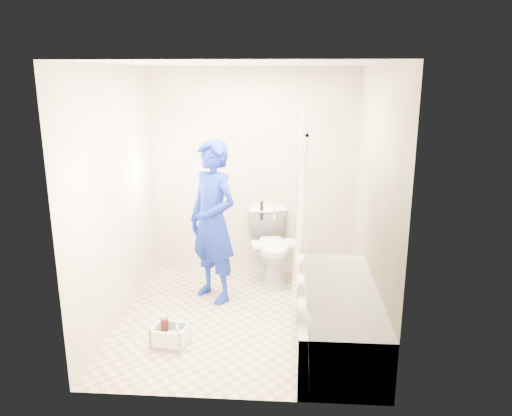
# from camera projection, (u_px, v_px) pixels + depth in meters

# --- Properties ---
(floor) EXTENTS (2.60, 2.60, 0.00)m
(floor) POSITION_uv_depth(u_px,v_px,m) (245.00, 316.00, 4.92)
(floor) COLOR tan
(floor) RESTS_ON ground
(ceiling) EXTENTS (2.40, 2.60, 0.02)m
(ceiling) POSITION_uv_depth(u_px,v_px,m) (243.00, 63.00, 4.29)
(ceiling) COLOR white
(ceiling) RESTS_ON wall_back
(wall_back) EXTENTS (2.40, 0.02, 2.40)m
(wall_back) POSITION_uv_depth(u_px,v_px,m) (254.00, 172.00, 5.86)
(wall_back) COLOR beige
(wall_back) RESTS_ON ground
(wall_front) EXTENTS (2.40, 0.02, 2.40)m
(wall_front) POSITION_uv_depth(u_px,v_px,m) (226.00, 245.00, 3.36)
(wall_front) COLOR beige
(wall_front) RESTS_ON ground
(wall_left) EXTENTS (0.02, 2.60, 2.40)m
(wall_left) POSITION_uv_depth(u_px,v_px,m) (117.00, 196.00, 4.69)
(wall_left) COLOR beige
(wall_left) RESTS_ON ground
(wall_right) EXTENTS (0.02, 2.60, 2.40)m
(wall_right) POSITION_uv_depth(u_px,v_px,m) (376.00, 201.00, 4.53)
(wall_right) COLOR beige
(wall_right) RESTS_ON ground
(bathtub) EXTENTS (0.70, 1.75, 0.50)m
(bathtub) POSITION_uv_depth(u_px,v_px,m) (336.00, 314.00, 4.38)
(bathtub) COLOR white
(bathtub) RESTS_ON ground
(curtain_rod) EXTENTS (0.02, 1.90, 0.02)m
(curtain_rod) POSITION_uv_depth(u_px,v_px,m) (304.00, 121.00, 3.97)
(curtain_rod) COLOR silver
(curtain_rod) RESTS_ON wall_back
(shower_curtain) EXTENTS (0.06, 1.75, 1.80)m
(shower_curtain) POSITION_uv_depth(u_px,v_px,m) (301.00, 232.00, 4.21)
(shower_curtain) COLOR silver
(shower_curtain) RESTS_ON curtain_rod
(toilet) EXTENTS (0.61, 0.87, 0.80)m
(toilet) POSITION_uv_depth(u_px,v_px,m) (272.00, 246.00, 5.71)
(toilet) COLOR white
(toilet) RESTS_ON ground
(tank_lid) EXTENTS (0.53, 0.32, 0.04)m
(tank_lid) POSITION_uv_depth(u_px,v_px,m) (274.00, 244.00, 5.57)
(tank_lid) COLOR white
(tank_lid) RESTS_ON toilet
(tank_internals) EXTENTS (0.19, 0.08, 0.26)m
(tank_internals) POSITION_uv_depth(u_px,v_px,m) (265.00, 209.00, 5.81)
(tank_internals) COLOR black
(tank_internals) RESTS_ON toilet
(plumber) EXTENTS (0.73, 0.71, 1.69)m
(plumber) POSITION_uv_depth(u_px,v_px,m) (213.00, 222.00, 5.11)
(plumber) COLOR #1041A2
(plumber) RESTS_ON ground
(cleaning_caddy) EXTENTS (0.33, 0.28, 0.23)m
(cleaning_caddy) POSITION_uv_depth(u_px,v_px,m) (171.00, 336.00, 4.38)
(cleaning_caddy) COLOR white
(cleaning_caddy) RESTS_ON ground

